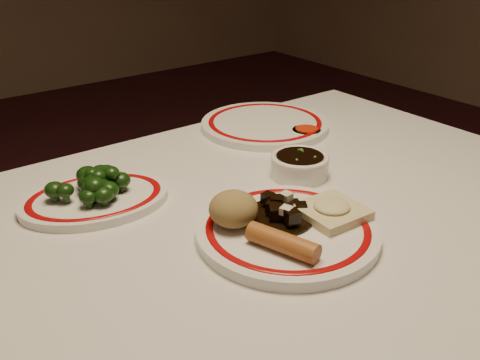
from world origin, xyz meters
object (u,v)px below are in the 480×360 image
at_px(dining_table, 276,263).
at_px(broccoli_pile, 95,184).
at_px(broccoli_plate, 95,199).
at_px(soy_bowl, 299,166).
at_px(stirfry_heap, 281,212).
at_px(rice_mound, 233,209).
at_px(fried_wonton, 332,210).
at_px(spring_roll, 283,242).
at_px(main_plate, 287,231).

height_order(dining_table, broccoli_pile, broccoli_pile).
bearing_deg(broccoli_plate, soy_bowl, -20.02).
relative_size(dining_table, broccoli_pile, 8.71).
bearing_deg(soy_bowl, stirfry_heap, -141.65).
xyz_separation_m(rice_mound, fried_wonton, (0.14, -0.07, -0.02)).
bearing_deg(stirfry_heap, fried_wonton, -33.52).
distance_m(rice_mound, soy_bowl, 0.24).
distance_m(dining_table, broccoli_pile, 0.33).
height_order(dining_table, rice_mound, rice_mound).
height_order(rice_mound, spring_roll, rice_mound).
distance_m(dining_table, main_plate, 0.12).
bearing_deg(fried_wonton, soy_bowl, 62.59).
distance_m(main_plate, spring_roll, 0.07).
bearing_deg(main_plate, soy_bowl, 42.48).
height_order(broccoli_plate, broccoli_pile, broccoli_pile).
bearing_deg(broccoli_pile, rice_mound, -60.31).
relative_size(dining_table, soy_bowl, 11.10).
xyz_separation_m(stirfry_heap, soy_bowl, (0.15, 0.12, -0.01)).
bearing_deg(stirfry_heap, dining_table, 54.89).
bearing_deg(main_plate, rice_mound, 138.21).
distance_m(main_plate, fried_wonton, 0.08).
relative_size(dining_table, main_plate, 3.45).
bearing_deg(rice_mound, soy_bowl, 22.63).
height_order(dining_table, soy_bowl, soy_bowl).
height_order(spring_roll, broccoli_plate, spring_roll).
height_order(dining_table, broccoli_plate, broccoli_plate).
bearing_deg(soy_bowl, dining_table, -145.28).
relative_size(main_plate, spring_roll, 3.22).
bearing_deg(rice_mound, dining_table, 0.90).
xyz_separation_m(dining_table, main_plate, (-0.03, -0.06, 0.10)).
distance_m(rice_mound, broccoli_plate, 0.26).
distance_m(stirfry_heap, soy_bowl, 0.20).
bearing_deg(main_plate, dining_table, 62.43).
relative_size(dining_table, stirfry_heap, 10.53).
relative_size(spring_roll, broccoli_plate, 0.38).
bearing_deg(broccoli_pile, fried_wonton, -48.05).
height_order(spring_roll, stirfry_heap, same).
distance_m(dining_table, broccoli_plate, 0.33).
bearing_deg(soy_bowl, broccoli_pile, 159.93).
bearing_deg(soy_bowl, spring_roll, -137.67).
distance_m(rice_mound, broccoli_pile, 0.25).
relative_size(main_plate, soy_bowl, 3.22).
distance_m(dining_table, rice_mound, 0.16).
bearing_deg(broccoli_plate, dining_table, -44.96).
bearing_deg(spring_roll, rice_mound, 78.77).
xyz_separation_m(rice_mound, broccoli_plate, (-0.13, 0.22, -0.04)).
relative_size(spring_roll, stirfry_heap, 0.95).
distance_m(rice_mound, stirfry_heap, 0.08).
relative_size(rice_mound, broccoli_plate, 0.26).
bearing_deg(rice_mound, broccoli_plate, 120.30).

